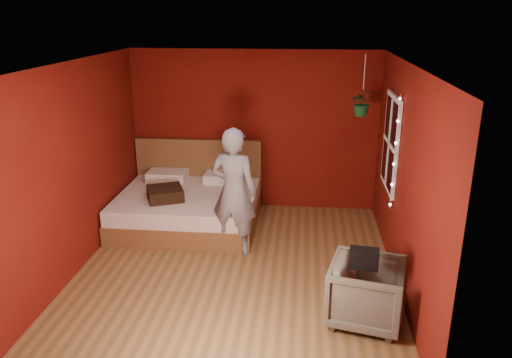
# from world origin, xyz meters

# --- Properties ---
(floor) EXTENTS (4.50, 4.50, 0.00)m
(floor) POSITION_xyz_m (0.00, 0.00, 0.00)
(floor) COLOR brown
(floor) RESTS_ON ground
(room_walls) EXTENTS (4.04, 4.54, 2.62)m
(room_walls) POSITION_xyz_m (0.00, 0.00, 1.68)
(room_walls) COLOR #62140A
(room_walls) RESTS_ON ground
(window) EXTENTS (0.05, 0.97, 1.27)m
(window) POSITION_xyz_m (1.97, 0.90, 1.50)
(window) COLOR white
(window) RESTS_ON room_walls
(fairy_lights) EXTENTS (0.04, 0.04, 1.45)m
(fairy_lights) POSITION_xyz_m (1.94, 0.38, 1.50)
(fairy_lights) COLOR silver
(fairy_lights) RESTS_ON room_walls
(bed) EXTENTS (2.10, 1.78, 1.15)m
(bed) POSITION_xyz_m (-0.92, 1.41, 0.30)
(bed) COLOR brown
(bed) RESTS_ON ground
(person) EXTENTS (0.72, 0.56, 1.75)m
(person) POSITION_xyz_m (-0.09, 0.50, 0.88)
(person) COLOR gray
(person) RESTS_ON ground
(armchair) EXTENTS (0.91, 0.90, 0.70)m
(armchair) POSITION_xyz_m (1.53, -0.98, 0.35)
(armchair) COLOR #605D4C
(armchair) RESTS_ON ground
(handbag) EXTENTS (0.31, 0.18, 0.21)m
(handbag) POSITION_xyz_m (1.46, -1.09, 0.80)
(handbag) COLOR black
(handbag) RESTS_ON armchair
(throw_pillow) EXTENTS (0.65, 0.65, 0.18)m
(throw_pillow) POSITION_xyz_m (-1.19, 1.03, 0.61)
(throw_pillow) COLOR black
(throw_pillow) RESTS_ON bed
(hanging_plant) EXTENTS (0.39, 0.35, 0.87)m
(hanging_plant) POSITION_xyz_m (1.63, 1.50, 1.92)
(hanging_plant) COLOR silver
(hanging_plant) RESTS_ON room_walls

